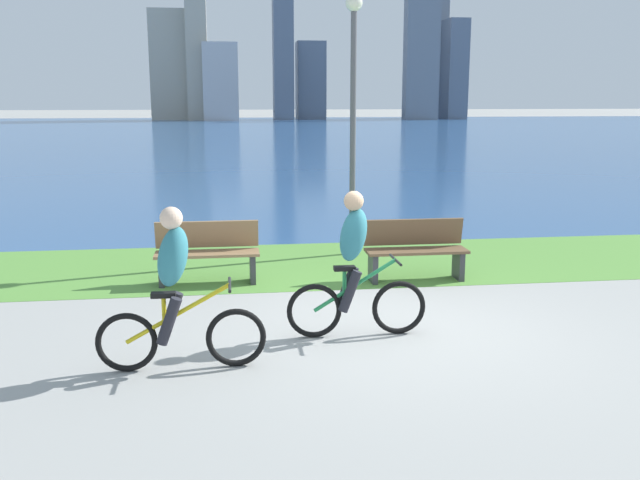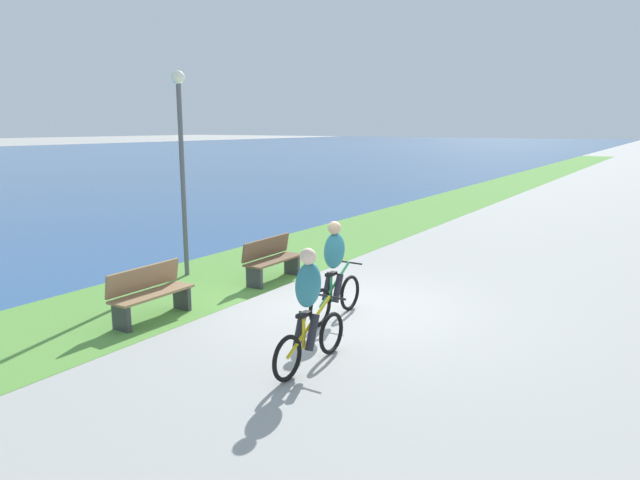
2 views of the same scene
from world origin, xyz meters
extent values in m
plane|color=#9E9E99|center=(0.00, 0.00, 0.00)|extent=(300.00, 300.00, 0.00)
cube|color=#59933D|center=(0.00, 3.31, 0.00)|extent=(120.00, 3.23, 0.01)
cube|color=#2D568C|center=(0.00, 46.43, 0.00)|extent=(300.00, 83.00, 0.00)
torus|color=black|center=(0.05, -0.21, 0.31)|extent=(0.62, 0.06, 0.62)
torus|color=black|center=(-0.92, -0.21, 0.31)|extent=(0.62, 0.06, 0.62)
cylinder|color=#268C4C|center=(-0.46, -0.21, 0.59)|extent=(0.95, 0.04, 0.60)
cylinder|color=#268C4C|center=(-0.58, -0.21, 0.54)|extent=(0.04, 0.04, 0.46)
cube|color=black|center=(-0.58, -0.21, 0.79)|extent=(0.24, 0.10, 0.05)
cylinder|color=black|center=(0.00, -0.21, 0.87)|extent=(0.03, 0.52, 0.03)
ellipsoid|color=teal|center=(-0.48, -0.21, 1.17)|extent=(0.40, 0.36, 0.65)
sphere|color=#D8AD84|center=(-0.48, -0.21, 1.55)|extent=(0.22, 0.22, 0.22)
cylinder|color=#26262D|center=(-0.53, -0.11, 0.55)|extent=(0.27, 0.11, 0.49)
cylinder|color=#26262D|center=(-0.53, -0.31, 0.55)|extent=(0.27, 0.11, 0.49)
torus|color=black|center=(-1.81, -0.97, 0.30)|extent=(0.61, 0.06, 0.61)
torus|color=black|center=(-2.88, -0.97, 0.30)|extent=(0.61, 0.06, 0.61)
cylinder|color=gold|center=(-2.37, -0.97, 0.58)|extent=(1.04, 0.04, 0.59)
cylinder|color=gold|center=(-2.51, -0.97, 0.53)|extent=(0.04, 0.04, 0.45)
cube|color=black|center=(-2.51, -0.97, 0.78)|extent=(0.24, 0.10, 0.05)
cylinder|color=black|center=(-1.86, -0.97, 0.86)|extent=(0.03, 0.52, 0.03)
ellipsoid|color=teal|center=(-2.40, -0.97, 1.16)|extent=(0.40, 0.36, 0.65)
sphere|color=beige|center=(-2.40, -0.97, 1.54)|extent=(0.22, 0.22, 0.22)
cylinder|color=#26262D|center=(-2.45, -0.87, 0.54)|extent=(0.27, 0.11, 0.49)
cylinder|color=#26262D|center=(-2.45, -1.07, 0.54)|extent=(0.27, 0.11, 0.49)
cube|color=olive|center=(-2.17, 2.30, 0.45)|extent=(1.50, 0.45, 0.04)
cube|color=olive|center=(-2.17, 2.50, 0.70)|extent=(1.50, 0.11, 0.40)
cube|color=#38383D|center=(-1.52, 2.30, 0.23)|extent=(0.08, 0.37, 0.45)
cube|color=#38383D|center=(-2.82, 2.30, 0.23)|extent=(0.08, 0.37, 0.45)
cube|color=brown|center=(0.88, 2.08, 0.45)|extent=(1.50, 0.45, 0.04)
cube|color=brown|center=(0.88, 2.28, 0.70)|extent=(1.50, 0.11, 0.40)
cube|color=#38383D|center=(1.53, 2.08, 0.23)|extent=(0.08, 0.37, 0.45)
cube|color=#38383D|center=(0.23, 2.08, 0.23)|extent=(0.08, 0.37, 0.45)
cylinder|color=#595960|center=(0.26, 3.98, 2.04)|extent=(0.10, 0.10, 4.07)
sphere|color=white|center=(0.26, 3.98, 4.17)|extent=(0.28, 0.28, 0.28)
cube|color=#ADA899|center=(-8.33, 79.41, 6.37)|extent=(4.36, 3.46, 12.74)
cube|color=#B7B7BC|center=(-2.32, 75.73, 4.38)|extent=(3.99, 3.95, 8.77)
cube|color=slate|center=(5.08, 77.61, 13.07)|extent=(2.34, 2.82, 26.13)
cube|color=slate|center=(8.63, 79.89, 4.65)|extent=(3.44, 3.73, 9.31)
cube|color=slate|center=(21.38, 75.70, 8.81)|extent=(3.97, 2.01, 17.61)
cube|color=slate|center=(24.43, 82.73, 11.28)|extent=(4.24, 2.35, 22.55)
cube|color=slate|center=(26.34, 78.21, 6.00)|extent=(2.46, 3.93, 12.01)
camera|label=1|loc=(-1.86, -7.71, 2.67)|focal=39.30mm
camera|label=2|loc=(-8.45, -5.01, 3.19)|focal=32.32mm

